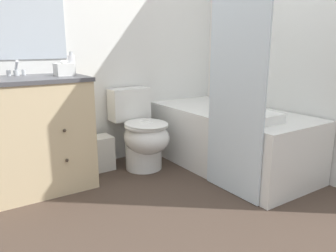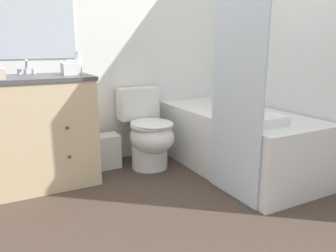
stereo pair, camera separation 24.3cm
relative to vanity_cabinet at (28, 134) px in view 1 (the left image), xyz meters
name	(u,v)px [view 1 (the left image)]	position (x,y,z in m)	size (l,w,h in m)	color
ground_plane	(229,242)	(0.78, -1.40, -0.45)	(14.00, 14.00, 0.00)	#47382D
wall_back	(102,29)	(0.78, 0.30, 0.80)	(8.00, 0.06, 2.50)	silver
wall_right	(272,30)	(2.05, -0.56, 0.80)	(0.05, 2.68, 2.50)	silver
vanity_cabinet	(28,134)	(0.00, 0.00, 0.00)	(0.92, 0.58, 0.88)	beige
sink_faucet	(16,71)	(0.00, 0.19, 0.47)	(0.14, 0.12, 0.12)	silver
toilet	(142,134)	(0.96, -0.08, -0.13)	(0.39, 0.64, 0.72)	white
bathtub	(229,138)	(1.64, -0.50, -0.18)	(0.75, 1.56, 0.54)	white
shower_curtain	(237,63)	(1.25, -0.94, 0.54)	(0.02, 0.55, 1.97)	silver
wastebasket	(99,153)	(0.61, 0.10, -0.30)	(0.23, 0.20, 0.31)	silver
tissue_box	(64,69)	(0.31, -0.01, 0.48)	(0.13, 0.14, 0.12)	white
soap_dispenser	(72,65)	(0.38, 0.01, 0.51)	(0.05, 0.05, 0.18)	silver
bath_towel_folded	(262,119)	(1.48, -1.00, 0.12)	(0.30, 0.22, 0.07)	white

